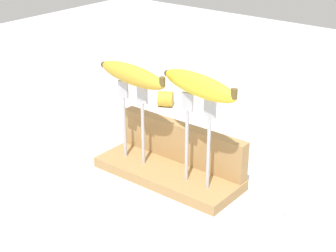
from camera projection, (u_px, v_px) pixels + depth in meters
name	position (u px, v px, depth m)	size (l,w,h in m)	color
ground_plane	(168.00, 178.00, 1.14)	(3.00, 3.00, 0.00)	silver
wooden_board	(168.00, 173.00, 1.14)	(0.32, 0.13, 0.02)	#A87F4C
board_backstop	(182.00, 143.00, 1.15)	(0.32, 0.03, 0.09)	#A87F4C
fork_stand_left	(133.00, 115.00, 1.13)	(0.08, 0.01, 0.18)	#B2B2B7
fork_stand_right	(198.00, 133.00, 1.03)	(0.08, 0.01, 0.19)	#B2B2B7
banana_raised_left	(132.00, 75.00, 1.09)	(0.20, 0.07, 0.04)	gold
banana_raised_right	(199.00, 85.00, 0.99)	(0.20, 0.08, 0.04)	yellow
fork_fallen_near	(268.00, 220.00, 0.99)	(0.03, 0.18, 0.01)	#B2B2B7
banana_chunk_near	(165.00, 99.00, 1.51)	(0.06, 0.06, 0.04)	gold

